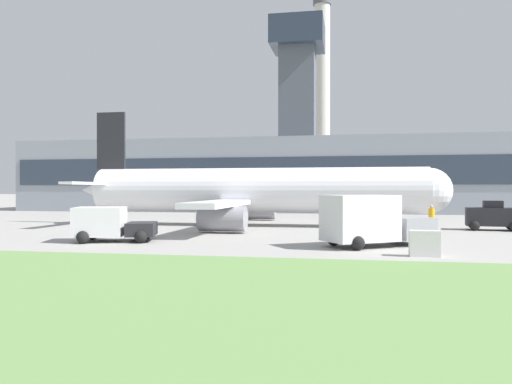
# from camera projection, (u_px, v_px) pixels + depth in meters

# --- Properties ---
(ground_plane) EXTENTS (400.00, 400.00, 0.00)m
(ground_plane) POSITION_uv_depth(u_px,v_px,m) (243.00, 226.00, 39.55)
(ground_plane) COLOR #999691
(terminal_building) EXTENTS (69.91, 12.35, 24.81)m
(terminal_building) POSITION_uv_depth(u_px,v_px,m) (285.00, 171.00, 65.29)
(terminal_building) COLOR #8C939E
(terminal_building) RESTS_ON ground_plane
(smokestack_left) EXTENTS (3.53, 3.53, 39.69)m
(smokestack_left) POSITION_uv_depth(u_px,v_px,m) (322.00, 101.00, 97.30)
(smokestack_left) COLOR beige
(smokestack_left) RESTS_ON ground_plane
(airplane) EXTENTS (29.98, 23.94, 9.37)m
(airplane) POSITION_uv_depth(u_px,v_px,m) (251.00, 191.00, 39.75)
(airplane) COLOR white
(airplane) RESTS_ON ground_plane
(pushback_tug) EXTENTS (3.77, 2.65, 2.10)m
(pushback_tug) POSITION_uv_depth(u_px,v_px,m) (493.00, 217.00, 35.29)
(pushback_tug) COLOR #232328
(pushback_tug) RESTS_ON ground_plane
(baggage_truck) EXTENTS (6.03, 5.04, 2.63)m
(baggage_truck) POSITION_uv_depth(u_px,v_px,m) (371.00, 221.00, 25.38)
(baggage_truck) COLOR gray
(baggage_truck) RESTS_ON ground_plane
(fuel_truck) EXTENTS (4.81, 3.58, 1.92)m
(fuel_truck) POSITION_uv_depth(u_px,v_px,m) (110.00, 224.00, 27.85)
(fuel_truck) COLOR #232328
(fuel_truck) RESTS_ON ground_plane
(ground_crew_person) EXTENTS (0.42, 0.42, 1.83)m
(ground_crew_person) POSITION_uv_depth(u_px,v_px,m) (432.00, 218.00, 34.25)
(ground_crew_person) COLOR #23283D
(ground_crew_person) RESTS_ON ground_plane
(traffic_cone_near_nose) EXTENTS (0.49, 0.49, 0.55)m
(traffic_cone_near_nose) POSITION_uv_depth(u_px,v_px,m) (336.00, 228.00, 34.00)
(traffic_cone_near_nose) COLOR black
(traffic_cone_near_nose) RESTS_ON ground_plane
(utility_cabinet) EXTENTS (1.27, 0.58, 1.13)m
(utility_cabinet) POSITION_uv_depth(u_px,v_px,m) (424.00, 243.00, 21.67)
(utility_cabinet) COLOR silver
(utility_cabinet) RESTS_ON ground_plane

